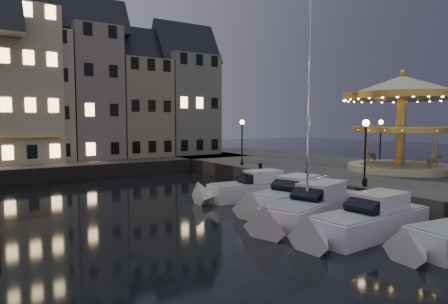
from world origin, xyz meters
TOP-DOWN VIEW (x-y plane):
  - ground at (0.00, 0.00)m, footprint 160.00×160.00m
  - quay_east at (14.00, 6.00)m, footprint 16.00×56.00m
  - quay_north at (-8.00, 28.00)m, footprint 44.00×12.00m
  - quaywall_e at (6.00, 6.00)m, footprint 0.15×44.00m
  - quaywall_n at (-6.00, 22.00)m, footprint 48.00×0.15m
  - streetlamp_b at (7.20, 1.00)m, footprint 0.44×0.44m
  - streetlamp_c at (7.20, 14.50)m, footprint 0.44×0.44m
  - streetlamp_d at (18.50, 8.00)m, footprint 0.44×0.44m
  - bollard_b at (6.60, 0.50)m, footprint 0.30×0.30m
  - bollard_c at (6.60, 5.50)m, footprint 0.30×0.30m
  - bollard_d at (6.60, 11.00)m, footprint 0.30×0.30m
  - townhouse_nc at (-8.00, 30.00)m, footprint 6.82×8.00m
  - townhouse_nd at (-2.25, 30.00)m, footprint 5.50×8.00m
  - townhouse_ne at (3.20, 30.00)m, footprint 6.16×8.00m
  - townhouse_nf at (9.25, 30.00)m, footprint 6.82×8.00m
  - motorboat_b at (1.28, -3.62)m, footprint 7.77×2.65m
  - motorboat_c at (1.35, -0.07)m, footprint 8.86×4.82m
  - motorboat_d at (2.17, 2.68)m, footprint 7.52×4.24m
  - motorboat_e at (1.95, 6.40)m, footprint 7.36×2.90m
  - carousel at (15.67, 4.08)m, footprint 9.35×9.35m

SIDE VIEW (x-z plane):
  - ground at x=0.00m, z-range 0.00..0.00m
  - motorboat_e at x=1.95m, z-range -0.44..1.71m
  - motorboat_d at x=2.17m, z-range -0.44..1.71m
  - motorboat_b at x=1.28m, z-range -0.43..1.72m
  - quay_east at x=14.00m, z-range 0.00..1.30m
  - quay_north at x=-8.00m, z-range 0.00..1.30m
  - quaywall_e at x=6.00m, z-range 0.00..1.30m
  - quaywall_n at x=-6.00m, z-range 0.00..1.30m
  - motorboat_c at x=1.35m, z-range -5.26..6.62m
  - bollard_b at x=6.60m, z-range 1.32..1.89m
  - bollard_c at x=6.60m, z-range 1.32..1.89m
  - bollard_d at x=6.60m, z-range 1.32..1.89m
  - streetlamp_b at x=7.20m, z-range 1.93..6.10m
  - streetlamp_c at x=7.20m, z-range 1.93..6.10m
  - streetlamp_d at x=18.50m, z-range 1.93..6.10m
  - carousel at x=15.67m, z-range 2.60..10.78m
  - townhouse_ne at x=3.20m, z-range 1.38..14.18m
  - townhouse_nf at x=9.25m, z-range 1.38..15.18m
  - townhouse_nc at x=-8.00m, z-range 1.38..16.18m
  - townhouse_nd at x=-2.25m, z-range 1.38..17.18m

